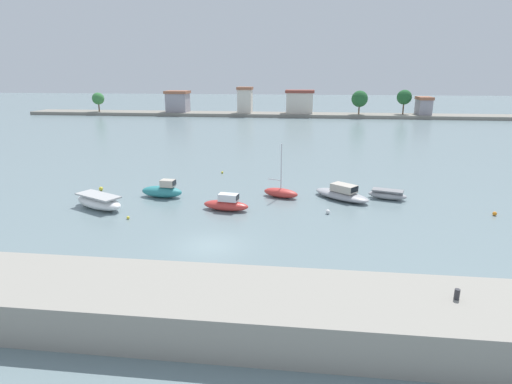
{
  "coord_description": "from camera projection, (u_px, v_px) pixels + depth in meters",
  "views": [
    {
      "loc": [
        6.11,
        -25.48,
        11.18
      ],
      "look_at": [
        1.86,
        9.9,
        1.0
      ],
      "focal_mm": 29.43,
      "sensor_mm": 36.0,
      "label": 1
    }
  ],
  "objects": [
    {
      "name": "seawall_embankment",
      "position": [
        166.0,
        305.0,
        19.1
      ],
      "size": [
        95.51,
        5.05,
        1.97
      ],
      "primitive_type": "cube",
      "color": "gray",
      "rests_on": "ground"
    },
    {
      "name": "ground_plane",
      "position": [
        211.0,
        246.0,
        28.1
      ],
      "size": [
        400.0,
        400.0,
        0.0
      ],
      "primitive_type": "plane",
      "color": "slate"
    },
    {
      "name": "mooring_bollard",
      "position": [
        457.0,
        294.0,
        17.62
      ],
      "size": [
        0.22,
        0.22,
        0.47
      ],
      "primitive_type": "cylinder",
      "color": "#2D2D33",
      "rests_on": "seawall_embankment"
    },
    {
      "name": "moored_boat_5",
      "position": [
        387.0,
        195.0,
        38.34
      ],
      "size": [
        3.65,
        2.28,
        0.88
      ],
      "rotation": [
        0.0,
        0.0,
        -0.3
      ],
      "color": "#9E9EA3",
      "rests_on": "ground"
    },
    {
      "name": "moored_boat_3",
      "position": [
        281.0,
        193.0,
        38.88
      ],
      "size": [
        3.61,
        2.4,
        5.01
      ],
      "rotation": [
        0.0,
        0.0,
        -0.37
      ],
      "color": "#C63833",
      "rests_on": "ground"
    },
    {
      "name": "distant_shoreline",
      "position": [
        290.0,
        109.0,
        109.97
      ],
      "size": [
        138.37,
        7.95,
        7.52
      ],
      "color": "gray",
      "rests_on": "ground"
    },
    {
      "name": "mooring_buoy_2",
      "position": [
        128.0,
        218.0,
        33.14
      ],
      "size": [
        0.25,
        0.25,
        0.25
      ],
      "primitive_type": "sphere",
      "color": "yellow",
      "rests_on": "ground"
    },
    {
      "name": "mooring_buoy_0",
      "position": [
        101.0,
        189.0,
        41.11
      ],
      "size": [
        0.39,
        0.39,
        0.39
      ],
      "primitive_type": "sphere",
      "color": "yellow",
      "rests_on": "ground"
    },
    {
      "name": "moored_boat_4",
      "position": [
        342.0,
        194.0,
        38.23
      ],
      "size": [
        5.65,
        5.11,
        1.44
      ],
      "rotation": [
        0.0,
        0.0,
        -0.68
      ],
      "color": "#9E9EA3",
      "rests_on": "ground"
    },
    {
      "name": "mooring_buoy_3",
      "position": [
        328.0,
        212.0,
        34.36
      ],
      "size": [
        0.37,
        0.37,
        0.37
      ],
      "primitive_type": "sphere",
      "color": "white",
      "rests_on": "ground"
    },
    {
      "name": "moored_boat_0",
      "position": [
        99.0,
        202.0,
        35.67
      ],
      "size": [
        5.52,
        4.08,
        1.2
      ],
      "rotation": [
        0.0,
        0.0,
        -0.47
      ],
      "color": "white",
      "rests_on": "ground"
    },
    {
      "name": "mooring_buoy_4",
      "position": [
        495.0,
        214.0,
        33.95
      ],
      "size": [
        0.34,
        0.34,
        0.34
      ],
      "primitive_type": "sphere",
      "color": "orange",
      "rests_on": "ground"
    },
    {
      "name": "moored_boat_2",
      "position": [
        226.0,
        204.0,
        35.18
      ],
      "size": [
        4.07,
        1.93,
        1.44
      ],
      "rotation": [
        0.0,
        0.0,
        -0.14
      ],
      "color": "#C63833",
      "rests_on": "ground"
    },
    {
      "name": "mooring_buoy_1",
      "position": [
        222.0,
        172.0,
        48.14
      ],
      "size": [
        0.26,
        0.26,
        0.26
      ],
      "primitive_type": "sphere",
      "color": "yellow",
      "rests_on": "ground"
    },
    {
      "name": "moored_boat_1",
      "position": [
        163.0,
        191.0,
        38.86
      ],
      "size": [
        4.02,
        1.89,
        1.69
      ],
      "rotation": [
        0.0,
        0.0,
        -0.09
      ],
      "color": "teal",
      "rests_on": "ground"
    }
  ]
}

